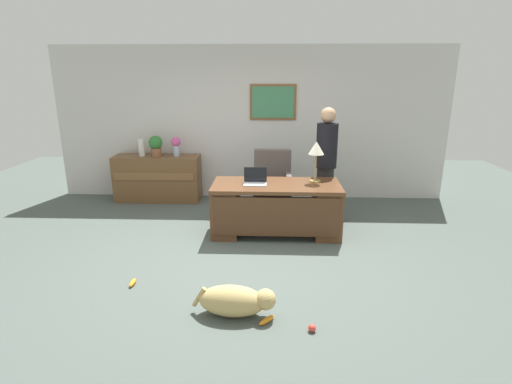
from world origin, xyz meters
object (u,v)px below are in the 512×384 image
Objects in this scene: dog_lying at (236,301)px; desk_lamp at (316,151)px; dog_toy_ball at (312,328)px; desk at (276,207)px; laptop at (255,180)px; potted_plant at (156,145)px; credenza at (158,178)px; vase_with_flowers at (176,144)px; vase_empty at (142,147)px; person_standing at (326,163)px; dog_toy_plush at (267,320)px; armchair at (272,186)px; dog_toy_bone at (133,283)px.

desk_lamp reaches higher than dog_lying.
desk is at bearing 97.70° from dog_toy_ball.
potted_plant reaches higher than laptop.
desk is 1.19× the size of credenza.
vase_with_flowers reaches higher than vase_empty.
vase_empty is 4.29× the size of dog_toy_ball.
vase_empty is at bearing 179.70° from credenza.
desk_lamp reaches higher than laptop.
potted_plant is at bearing 115.68° from dog_lying.
person_standing is 3.08m from dog_toy_plush.
armchair reaches higher than credenza.
potted_plant reaches higher than credenza.
dog_toy_bone is (-1.28, -1.56, -0.76)m from laptop.
dog_lying is 0.34m from dog_toy_plush.
armchair is 5.33× the size of dog_toy_plush.
credenza is 1.86× the size of dog_lying.
vase_empty is (-0.62, 0.00, -0.06)m from vase_with_flowers.
laptop is (1.82, -1.49, 0.38)m from credenza.
dog_toy_ball is at bearing -57.48° from potted_plant.
person_standing is 5.75× the size of vase_empty.
dog_lying is 0.75m from dog_toy_ball.
armchair is 1.90m from vase_with_flowers.
person_standing is 0.61m from desk_lamp.
dog_lying is at bearing -113.03° from person_standing.
person_standing is at bearing 43.20° from dog_toy_bone.
vase_empty is (-2.37, 1.50, 0.57)m from desk.
dog_toy_ball is 2.03m from dog_toy_bone.
vase_empty is (-3.13, 0.86, 0.06)m from person_standing.
armchair is 1.17m from desk_lamp.
laptop is at bearing 87.34° from dog_lying.
person_standing reaches higher than dog_toy_bone.
vase_with_flowers reaches higher than dog_toy_bone.
credenza reaches higher than dog_lying.
potted_plant is at bearing 153.16° from desk_lamp.
vase_empty reaches higher than dog_toy_plush.
desk is 3.09× the size of desk_lamp.
vase_with_flowers is at bearing 161.21° from person_standing.
desk is 2.24m from dog_toy_bone.
person_standing is (0.82, -0.21, 0.43)m from armchair.
laptop is (0.10, 2.08, 0.63)m from dog_lying.
vase_empty is 4.74m from dog_toy_ball.
armchair is 14.69× the size of dog_toy_ball.
person_standing is 3.32m from dog_toy_bone.
laptop is 0.95m from desk_lamp.
person_standing is 4.84× the size of potted_plant.
armchair is (2.06, -0.64, 0.06)m from credenza.
person_standing is 2.14× the size of dog_lying.
desk is 2.39m from vase_with_flowers.
credenza reaches higher than desk.
person_standing is at bearing 40.41° from desk.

